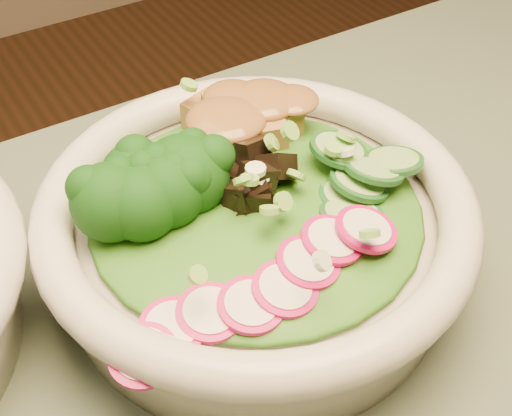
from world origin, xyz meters
TOP-DOWN VIEW (x-y plane):
  - salad_bowl at (-0.18, 0.16)m, footprint 0.28×0.28m
  - lettuce_bed at (-0.18, 0.16)m, footprint 0.21×0.21m
  - broccoli_florets at (-0.24, 0.18)m, footprint 0.09×0.08m
  - radish_slices at (-0.20, 0.09)m, footprint 0.12×0.05m
  - cucumber_slices at (-0.12, 0.13)m, footprint 0.08×0.08m
  - mushroom_heap at (-0.17, 0.17)m, footprint 0.08×0.08m
  - tofu_cubes at (-0.15, 0.22)m, footprint 0.10×0.07m
  - peanut_sauce at (-0.15, 0.22)m, footprint 0.07×0.06m
  - scallion_garnish at (-0.18, 0.16)m, footprint 0.20×0.20m

SIDE VIEW (x-z plane):
  - salad_bowl at x=-0.18m, z-range 0.75..0.83m
  - lettuce_bed at x=-0.18m, z-range 0.80..0.83m
  - radish_slices at x=-0.20m, z-range 0.81..0.83m
  - cucumber_slices at x=-0.12m, z-range 0.81..0.84m
  - tofu_cubes at x=-0.15m, z-range 0.81..0.84m
  - mushroom_heap at x=-0.17m, z-range 0.81..0.85m
  - broccoli_florets at x=-0.24m, z-range 0.81..0.85m
  - scallion_garnish at x=-0.18m, z-range 0.83..0.85m
  - peanut_sauce at x=-0.15m, z-range 0.83..0.85m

